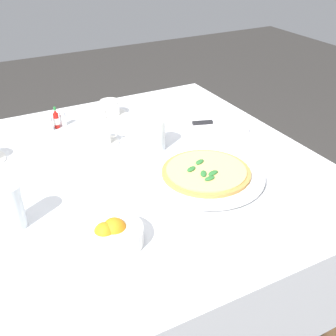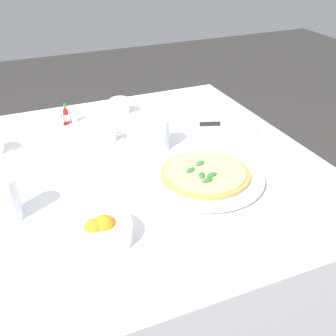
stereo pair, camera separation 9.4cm
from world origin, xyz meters
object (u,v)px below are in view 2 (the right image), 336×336
(coffee_cup_far_right, at_px, (120,107))
(citrus_bowl, at_px, (101,231))
(dinner_knife, at_px, (223,124))
(salt_shaker, at_px, (73,116))
(pizza, at_px, (205,173))
(hot_sauce_bottle, at_px, (66,116))
(water_glass_right_edge, at_px, (158,136))
(coffee_cup_center_back, at_px, (105,135))
(pizza_plate, at_px, (205,177))
(pepper_shaker, at_px, (59,120))
(water_glass_near_left, at_px, (7,201))
(napkin_folded, at_px, (222,127))

(coffee_cup_far_right, relative_size, citrus_bowl, 0.87)
(dinner_knife, xyz_separation_m, salt_shaker, (-0.49, 0.29, 0.00))
(pizza, height_order, dinner_knife, pizza)
(pizza, distance_m, hot_sauce_bottle, 0.64)
(water_glass_right_edge, bearing_deg, pizza, -78.89)
(coffee_cup_center_back, xyz_separation_m, salt_shaker, (-0.07, 0.21, -0.00))
(water_glass_right_edge, distance_m, citrus_bowl, 0.50)
(coffee_cup_far_right, bearing_deg, pizza_plate, -81.97)
(salt_shaker, bearing_deg, coffee_cup_far_right, -0.04)
(pepper_shaker, bearing_deg, coffee_cup_center_back, -57.44)
(water_glass_near_left, relative_size, water_glass_right_edge, 1.15)
(water_glass_near_left, height_order, pepper_shaker, water_glass_near_left)
(pizza_plate, height_order, napkin_folded, napkin_folded)
(dinner_knife, bearing_deg, pizza, -109.92)
(water_glass_near_left, height_order, citrus_bowl, water_glass_near_left)
(pizza_plate, height_order, coffee_cup_far_right, coffee_cup_far_right)
(coffee_cup_center_back, xyz_separation_m, pepper_shaker, (-0.12, 0.19, -0.00))
(citrus_bowl, bearing_deg, pepper_shaker, 87.34)
(hot_sauce_bottle, relative_size, pepper_shaker, 1.48)
(pizza, relative_size, coffee_cup_center_back, 2.00)
(napkin_folded, xyz_separation_m, salt_shaker, (-0.49, 0.29, 0.02))
(napkin_folded, bearing_deg, water_glass_near_left, -145.94)
(napkin_folded, distance_m, pepper_shaker, 0.61)
(pizza_plate, height_order, water_glass_right_edge, water_glass_right_edge)
(salt_shaker, bearing_deg, water_glass_right_edge, -56.18)
(pizza, distance_m, dinner_knife, 0.36)
(pizza, relative_size, citrus_bowl, 1.76)
(pizza_plate, distance_m, hot_sauce_bottle, 0.64)
(water_glass_near_left, bearing_deg, water_glass_right_edge, 22.77)
(coffee_cup_far_right, xyz_separation_m, citrus_bowl, (-0.27, -0.71, -0.00))
(water_glass_right_edge, bearing_deg, citrus_bowl, -128.29)
(napkin_folded, bearing_deg, coffee_cup_far_right, 152.68)
(coffee_cup_far_right, relative_size, hot_sauce_bottle, 1.57)
(water_glass_near_left, height_order, hot_sauce_bottle, water_glass_near_left)
(coffee_cup_far_right, distance_m, water_glass_right_edge, 0.33)
(dinner_knife, xyz_separation_m, pepper_shaker, (-0.55, 0.27, 0.00))
(pizza, xyz_separation_m, salt_shaker, (-0.27, 0.57, 0.00))
(pizza_plate, bearing_deg, pepper_shaker, 120.30)
(pizza, height_order, water_glass_right_edge, water_glass_right_edge)
(hot_sauce_bottle, bearing_deg, pepper_shaker, -160.35)
(pizza_plate, xyz_separation_m, dinner_knife, (0.22, 0.29, 0.01))
(salt_shaker, bearing_deg, citrus_bowl, -97.04)
(pizza_plate, relative_size, pepper_shaker, 6.20)
(coffee_cup_far_right, xyz_separation_m, water_glass_right_edge, (0.03, -0.33, 0.02))
(salt_shaker, bearing_deg, pizza, -65.04)
(napkin_folded, bearing_deg, coffee_cup_center_back, -173.90)
(pizza, bearing_deg, pizza_plate, 41.53)
(coffee_cup_far_right, relative_size, water_glass_right_edge, 1.24)
(coffee_cup_far_right, distance_m, hot_sauce_bottle, 0.21)
(hot_sauce_bottle, bearing_deg, napkin_folded, -28.13)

